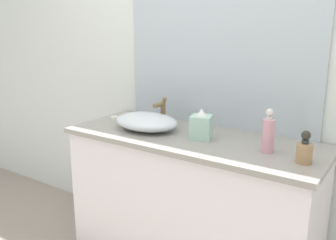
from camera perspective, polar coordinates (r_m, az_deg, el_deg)
name	(u,v)px	position (r m, az deg, el deg)	size (l,w,h in m)	color
bathroom_wall_rear	(220,53)	(2.32, 8.04, 10.21)	(6.00, 0.06, 2.60)	silver
vanity_counter	(191,204)	(2.28, 3.56, -12.77)	(1.49, 0.58, 0.85)	white
wall_mirror_panel	(218,26)	(2.28, 7.77, 14.16)	(1.27, 0.01, 1.22)	#B2BCC6
sink_basin	(146,122)	(2.24, -3.37, -0.25)	(0.41, 0.30, 0.10)	silver
faucet	(162,109)	(2.36, -0.94, 1.70)	(0.03, 0.13, 0.17)	brown
soap_dispenser	(268,134)	(1.90, 15.20, -2.09)	(0.06, 0.06, 0.22)	pink
lotion_bottle	(305,150)	(1.81, 20.31, -4.40)	(0.07, 0.07, 0.16)	#AC8055
tissue_box	(201,126)	(2.06, 5.15, -0.91)	(0.14, 0.14, 0.17)	#A8CFBD
candle_jar	(115,119)	(2.47, -8.22, 0.20)	(0.06, 0.06, 0.03)	silver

